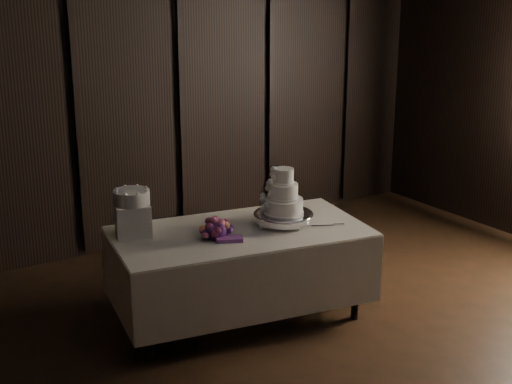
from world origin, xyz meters
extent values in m
cube|color=black|center=(0.00, 0.00, -0.02)|extent=(6.04, 7.04, 0.04)
cube|color=black|center=(0.00, 3.52, 1.50)|extent=(6.04, 0.04, 3.04)
cube|color=beige|center=(-0.52, 1.48, 0.76)|extent=(2.13, 1.36, 0.01)
cube|color=white|center=(-0.52, 1.48, 0.35)|extent=(1.95, 1.21, 0.71)
cylinder|color=silver|center=(-0.15, 1.42, 0.81)|extent=(0.64, 0.64, 0.09)
cylinder|color=white|center=(-0.15, 1.42, 0.91)|extent=(0.31, 0.31, 0.12)
cylinder|color=white|center=(-0.15, 1.42, 1.04)|extent=(0.23, 0.23, 0.12)
cylinder|color=white|center=(-0.15, 1.42, 1.16)|extent=(0.16, 0.16, 0.12)
cube|color=white|center=(-1.27, 1.83, 0.89)|extent=(0.32, 0.32, 0.25)
cylinder|color=white|center=(-1.27, 1.83, 1.07)|extent=(0.33, 0.33, 0.11)
cube|color=silver|center=(0.04, 1.23, 0.77)|extent=(0.34, 0.19, 0.01)
camera|label=1|loc=(-3.27, -3.04, 2.66)|focal=50.00mm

